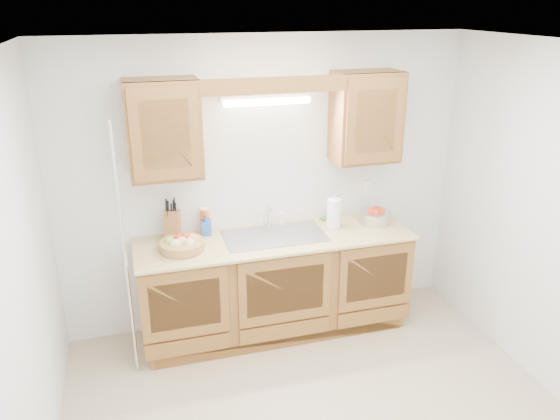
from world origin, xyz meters
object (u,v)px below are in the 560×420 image
object	(u,v)px
knife_block	(172,224)
apple_bowl	(375,216)
paper_towel	(334,214)
fruit_basket	(182,244)

from	to	relation	value
knife_block	apple_bowl	distance (m)	1.75
apple_bowl	paper_towel	bearing A→B (deg)	178.64
knife_block	paper_towel	bearing A→B (deg)	9.05
fruit_basket	paper_towel	distance (m)	1.31
paper_towel	apple_bowl	xyz separation A→B (m)	(0.39, -0.01, -0.06)
paper_towel	apple_bowl	distance (m)	0.39
fruit_basket	apple_bowl	distance (m)	1.70
knife_block	paper_towel	world-z (taller)	knife_block
knife_block	apple_bowl	bearing A→B (deg)	10.05
fruit_basket	apple_bowl	world-z (taller)	apple_bowl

